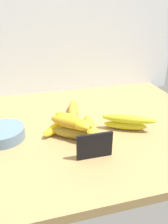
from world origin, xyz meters
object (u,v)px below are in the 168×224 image
(banana_0, at_px, (73,109))
(banana_5, at_px, (71,122))
(banana_2, at_px, (125,125))
(banana_3, at_px, (91,129))
(banana_4, at_px, (76,133))
(chalkboard_sign, at_px, (95,147))
(fruit_bowl, at_px, (4,133))
(banana_1, at_px, (59,126))
(banana_7, at_px, (72,121))
(banana_6, at_px, (129,119))

(banana_0, height_order, banana_5, banana_5)
(banana_2, distance_m, banana_3, 0.14)
(banana_4, distance_m, banana_5, 0.04)
(banana_2, height_order, banana_5, banana_5)
(chalkboard_sign, xyz_separation_m, fruit_bowl, (-0.27, 0.18, -0.02))
(chalkboard_sign, bearing_deg, fruit_bowl, 146.67)
(banana_1, height_order, banana_3, banana_3)
(fruit_bowl, xyz_separation_m, banana_7, (0.23, -0.05, 0.04))
(chalkboard_sign, xyz_separation_m, banana_5, (-0.05, 0.12, 0.02))
(chalkboard_sign, bearing_deg, banana_7, 108.03)
(fruit_bowl, relative_size, banana_2, 0.92)
(banana_1, relative_size, banana_4, 1.00)
(fruit_bowl, relative_size, banana_1, 0.89)
(chalkboard_sign, xyz_separation_m, banana_3, (0.03, 0.13, -0.02))
(banana_0, relative_size, banana_3, 0.84)
(chalkboard_sign, bearing_deg, banana_2, 38.98)
(banana_0, bearing_deg, banana_4, -100.05)
(fruit_bowl, bearing_deg, banana_4, -14.50)
(banana_2, xyz_separation_m, banana_4, (-0.19, -0.01, 0.01))
(banana_2, bearing_deg, chalkboard_sign, -141.02)
(banana_0, relative_size, banana_5, 1.11)
(chalkboard_sign, xyz_separation_m, banana_2, (0.16, 0.13, -0.02))
(fruit_bowl, distance_m, banana_4, 0.25)
(banana_6, relative_size, banana_7, 1.23)
(banana_1, xyz_separation_m, banana_5, (0.03, -0.07, 0.05))
(banana_0, bearing_deg, banana_5, -104.40)
(banana_0, relative_size, banana_1, 1.05)
(chalkboard_sign, relative_size, banana_6, 0.57)
(fruit_bowl, relative_size, banana_3, 0.71)
(banana_1, bearing_deg, banana_4, -56.02)
(chalkboard_sign, distance_m, banana_4, 0.12)
(fruit_bowl, relative_size, banana_0, 0.85)
(banana_1, relative_size, banana_5, 1.05)
(banana_0, distance_m, banana_1, 0.14)
(banana_1, height_order, banana_6, banana_6)
(banana_7, bearing_deg, banana_1, 122.68)
(banana_3, distance_m, banana_7, 0.08)
(banana_5, distance_m, banana_6, 0.21)
(banana_4, bearing_deg, banana_7, 129.43)
(banana_1, bearing_deg, banana_7, -57.32)
(banana_6, distance_m, banana_7, 0.21)
(banana_3, xyz_separation_m, banana_6, (0.14, -0.01, 0.03))
(banana_2, height_order, banana_3, banana_3)
(banana_0, relative_size, banana_4, 1.05)
(banana_2, relative_size, banana_6, 0.81)
(banana_7, bearing_deg, banana_6, -3.23)
(banana_6, bearing_deg, banana_7, 176.77)
(banana_0, xyz_separation_m, banana_6, (0.17, -0.18, 0.03))
(banana_0, distance_m, banana_7, 0.18)
(banana_0, height_order, banana_3, banana_3)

